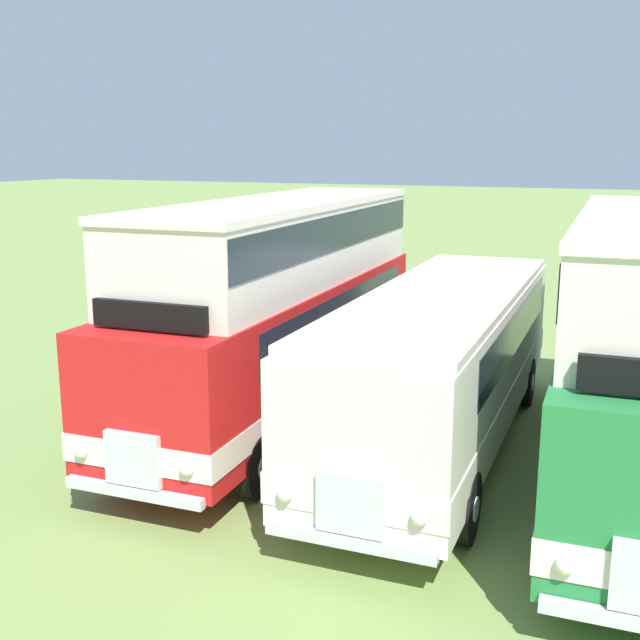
% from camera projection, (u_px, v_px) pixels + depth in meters
% --- Properties ---
extents(ground_plane, '(200.00, 200.00, 0.00)m').
position_uv_depth(ground_plane, '(639.00, 480.00, 13.22)').
color(ground_plane, '#7A934C').
extents(bus_first_in_row, '(2.96, 10.63, 4.49)m').
position_uv_depth(bus_first_in_row, '(281.00, 300.00, 15.85)').
color(bus_first_in_row, red).
rests_on(bus_first_in_row, ground).
extents(bus_second_in_row, '(2.82, 10.20, 2.99)m').
position_uv_depth(bus_second_in_row, '(443.00, 357.00, 14.30)').
color(bus_second_in_row, silver).
rests_on(bus_second_in_row, ground).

